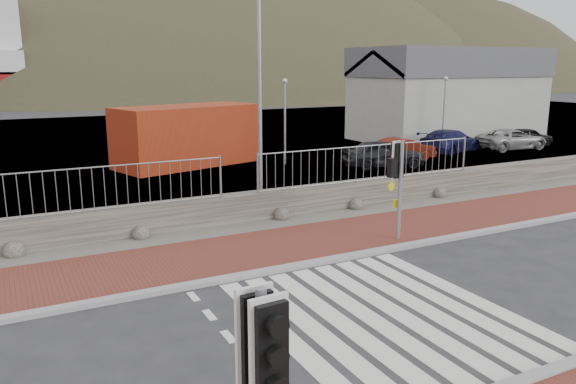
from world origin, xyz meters
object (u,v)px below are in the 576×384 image
car_c (450,141)px  car_d (512,139)px  traffic_signal_near (262,365)px  shipping_container (188,136)px  traffic_signal_far (400,169)px  streetlight (264,88)px  car_a (384,154)px  car_e (527,137)px  car_b (402,149)px

car_c → car_d: car_c is taller
traffic_signal_near → shipping_container: 22.58m
traffic_signal_far → streetlight: (-1.90, 4.51, 2.00)m
shipping_container → car_a: 9.40m
traffic_signal_near → traffic_signal_far: bearing=40.6°
traffic_signal_near → streetlight: bearing=60.9°
traffic_signal_far → car_e: 22.06m
car_c → traffic_signal_far: bearing=114.1°
traffic_signal_near → car_c: (20.06, 18.82, -1.34)m
car_a → car_c: (5.98, 1.98, -0.00)m
streetlight → car_a: streetlight is taller
streetlight → traffic_signal_far: bearing=-50.0°
streetlight → car_a: 10.44m
car_b → streetlight: bearing=116.6°
car_e → car_d: bearing=115.0°
shipping_container → traffic_signal_far: bearing=-100.8°
car_d → shipping_container: bearing=82.7°
car_e → streetlight: bearing=115.3°
traffic_signal_far → car_b: 13.59m
car_d → car_a: bearing=101.4°
shipping_container → streetlight: bearing=-109.3°
car_a → car_d: 10.06m
traffic_signal_far → car_d: 19.85m
traffic_signal_far → car_b: size_ratio=0.78×
shipping_container → car_a: size_ratio=1.79×
car_e → shipping_container: bearing=88.4°
streetlight → car_e: 22.10m
traffic_signal_far → car_e: size_ratio=0.88×
shipping_container → car_c: bearing=-28.0°
car_c → car_e: size_ratio=1.41×
streetlight → car_e: bearing=35.8°
shipping_container → car_c: (13.97, -2.92, -0.78)m
traffic_signal_near → car_e: traffic_signal_near is taller
car_a → car_d: (9.98, 1.27, -0.07)m
car_b → car_e: bearing=-87.5°
traffic_signal_far → traffic_signal_near: bearing=35.3°
car_a → car_d: size_ratio=0.91×
shipping_container → car_c: size_ratio=1.53×
traffic_signal_near → shipping_container: shipping_container is taller
car_b → car_d: 8.08m
traffic_signal_near → streetlight: streetlight is taller
traffic_signal_far → car_e: (18.77, 11.49, -1.48)m
streetlight → car_a: (8.53, 4.99, -3.37)m
car_c → car_e: bearing=-108.1°
car_d → car_b: bearing=96.2°
traffic_signal_near → car_a: (14.07, 16.84, -1.33)m
streetlight → car_a: size_ratio=1.87×
car_d → car_e: car_d is taller
car_b → shipping_container: bearing=65.3°
traffic_signal_far → car_c: size_ratio=0.63×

